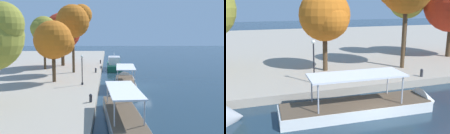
{
  "view_description": "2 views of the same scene",
  "coord_description": "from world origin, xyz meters",
  "views": [
    {
      "loc": [
        -35.2,
        4.86,
        7.38
      ],
      "look_at": [
        0.24,
        4.28,
        2.66
      ],
      "focal_mm": 41.5,
      "sensor_mm": 36.0,
      "label": 1
    },
    {
      "loc": [
        -7.16,
        -12.61,
        7.41
      ],
      "look_at": [
        -0.07,
        8.15,
        1.99
      ],
      "focal_mm": 40.4,
      "sensor_mm": 36.0,
      "label": 2
    }
  ],
  "objects": [
    {
      "name": "tree_2",
      "position": [
        0.02,
        11.93,
        6.37
      ],
      "size": [
        5.23,
        5.47,
        8.34
      ],
      "color": "#4C3823",
      "rests_on": "dock_promenade"
    },
    {
      "name": "mooring_bollard_1",
      "position": [
        8.02,
        6.91,
        1.1
      ],
      "size": [
        0.3,
        0.3,
        0.78
      ],
      "color": "#2D2D33",
      "rests_on": "dock_promenade"
    },
    {
      "name": "motor_yacht_2",
      "position": [
        16.91,
        3.63,
        0.79
      ],
      "size": [
        9.61,
        2.86,
        4.46
      ],
      "rotation": [
        0.0,
        0.0,
        0.01
      ],
      "color": "#14513D",
      "rests_on": "ground_plane"
    },
    {
      "name": "tree_1",
      "position": [
        8.25,
        10.57,
        9.38
      ],
      "size": [
        5.54,
        5.93,
        11.47
      ],
      "color": "#4C3823",
      "rests_on": "dock_promenade"
    },
    {
      "name": "mooring_bollard_0",
      "position": [
        21.03,
        6.47,
        1.1
      ],
      "size": [
        0.25,
        0.25,
        0.78
      ],
      "color": "#2D2D33",
      "rests_on": "dock_promenade"
    },
    {
      "name": "tree_5",
      "position": [
        11.97,
        16.48,
        7.94
      ],
      "size": [
        4.81,
        4.71,
        9.67
      ],
      "color": "#4C3823",
      "rests_on": "dock_promenade"
    },
    {
      "name": "tour_boat_1",
      "position": [
        0.39,
        2.43,
        0.33
      ],
      "size": [
        11.89,
        3.05,
        3.86
      ],
      "rotation": [
        0.0,
        0.0,
        -0.04
      ],
      "color": "silver",
      "rests_on": "ground_plane"
    },
    {
      "name": "ground_plane",
      "position": [
        0.0,
        0.0,
        0.0
      ],
      "size": [
        220.0,
        220.0,
        0.0
      ],
      "primitive_type": "plane",
      "color": "#1E3342"
    },
    {
      "name": "tour_boat_0",
      "position": [
        -13.99,
        3.69,
        0.32
      ],
      "size": [
        12.55,
        3.52,
        3.9
      ],
      "rotation": [
        0.0,
        0.0,
        0.08
      ],
      "color": "#9EA3A8",
      "rests_on": "ground_plane"
    },
    {
      "name": "mooring_bollard_2",
      "position": [
        -10.72,
        6.53,
        1.12
      ],
      "size": [
        0.31,
        0.31,
        0.82
      ],
      "color": "#2D2D33",
      "rests_on": "dock_promenade"
    },
    {
      "name": "lamp_post",
      "position": [
        -2.27,
        8.17,
        2.76
      ],
      "size": [
        0.33,
        0.33,
        3.84
      ],
      "color": "black",
      "rests_on": "dock_promenade"
    },
    {
      "name": "tree_4",
      "position": [
        17.7,
        13.87,
        7.48
      ],
      "size": [
        7.43,
        7.43,
        10.68
      ],
      "color": "#4C3823",
      "rests_on": "dock_promenade"
    }
  ]
}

